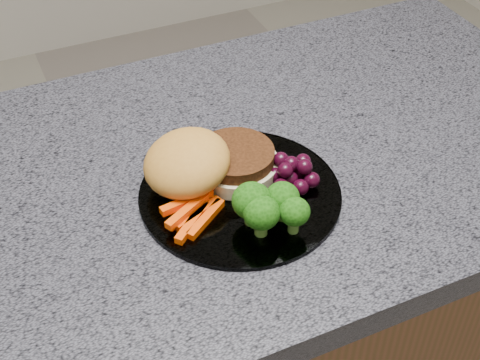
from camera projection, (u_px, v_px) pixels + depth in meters
The scene contains 6 objects.
countertop at pixel (198, 181), 0.91m from camera, with size 1.20×0.60×0.04m, color #555560.
plate at pixel (240, 193), 0.86m from camera, with size 0.26×0.26×0.01m, color white.
burger at pixel (205, 165), 0.85m from camera, with size 0.20×0.14×0.06m.
carrot_sticks at pixel (193, 213), 0.82m from camera, with size 0.08×0.07×0.02m.
broccoli at pixel (268, 206), 0.79m from camera, with size 0.08×0.08×0.06m.
grape_bunch at pixel (291, 173), 0.86m from camera, with size 0.08×0.07×0.04m.
Camera 1 is at (-0.23, -0.65, 1.48)m, focal length 50.00 mm.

